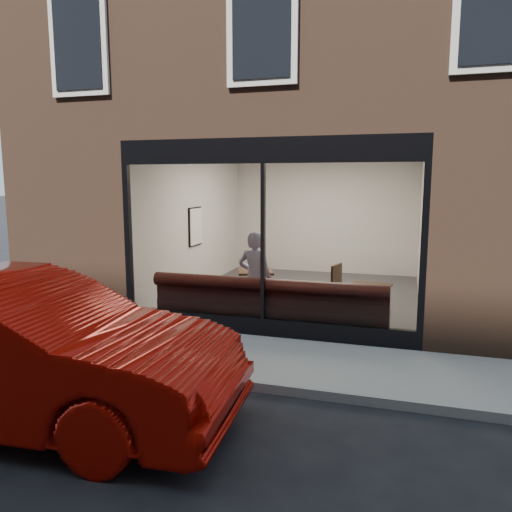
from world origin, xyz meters
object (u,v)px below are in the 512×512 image
(person, at_px, (255,278))
(cafe_table_right, at_px, (370,286))
(banquette, at_px, (269,316))
(cafe_chair_right, at_px, (327,299))
(parked_car, at_px, (15,350))
(cafe_table_left, at_px, (255,271))

(person, height_order, cafe_table_right, person)
(cafe_table_right, bearing_deg, banquette, -161.42)
(banquette, distance_m, cafe_table_right, 1.80)
(banquette, height_order, cafe_table_right, cafe_table_right)
(cafe_chair_right, height_order, parked_car, parked_car)
(parked_car, bearing_deg, person, -21.76)
(banquette, bearing_deg, cafe_chair_right, 62.18)
(banquette, height_order, cafe_table_left, cafe_table_left)
(banquette, xyz_separation_m, parked_car, (-1.67, -3.96, 0.56))
(banquette, height_order, person, person)
(person, relative_size, cafe_table_left, 2.43)
(person, relative_size, cafe_table_right, 2.55)
(banquette, bearing_deg, cafe_table_right, 18.58)
(banquette, xyz_separation_m, person, (-0.33, 0.23, 0.61))
(person, xyz_separation_m, cafe_chair_right, (1.09, 1.21, -0.59))
(cafe_table_right, xyz_separation_m, cafe_chair_right, (-0.88, 0.89, -0.50))
(cafe_table_left, relative_size, cafe_chair_right, 1.47)
(person, distance_m, cafe_chair_right, 1.73)
(banquette, relative_size, cafe_table_left, 5.85)
(cafe_table_right, height_order, parked_car, parked_car)
(banquette, bearing_deg, person, 145.25)
(person, distance_m, parked_car, 4.40)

